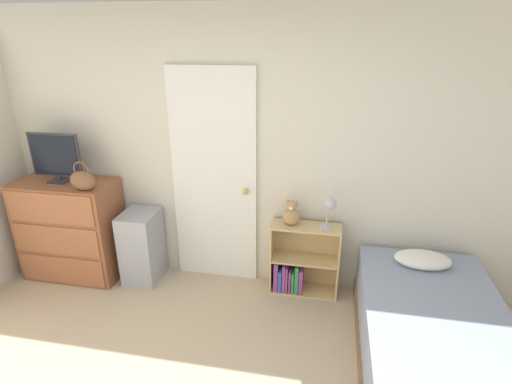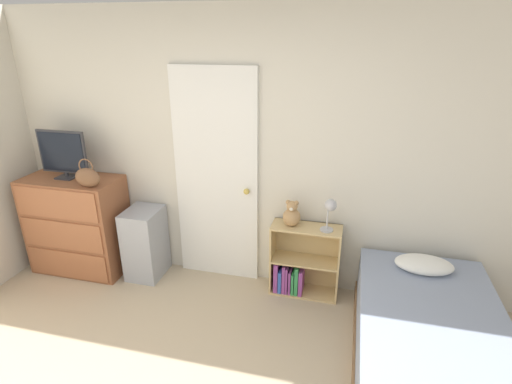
# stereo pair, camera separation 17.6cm
# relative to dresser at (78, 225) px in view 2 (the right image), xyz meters

# --- Properties ---
(wall_back) EXTENTS (10.00, 0.06, 2.55)m
(wall_back) POSITION_rel_dresser_xyz_m (1.68, 0.29, 0.78)
(wall_back) COLOR beige
(wall_back) RESTS_ON ground_plane
(door_closed) EXTENTS (0.80, 0.09, 2.06)m
(door_closed) POSITION_rel_dresser_xyz_m (1.42, 0.24, 0.53)
(door_closed) COLOR white
(door_closed) RESTS_ON ground_plane
(dresser) EXTENTS (0.94, 0.49, 0.99)m
(dresser) POSITION_rel_dresser_xyz_m (0.00, 0.00, 0.00)
(dresser) COLOR brown
(dresser) RESTS_ON ground_plane
(tv) EXTENTS (0.50, 0.16, 0.47)m
(tv) POSITION_rel_dresser_xyz_m (-0.04, 0.02, 0.74)
(tv) COLOR #2D2D33
(tv) RESTS_ON dresser
(handbag) EXTENTS (0.25, 0.10, 0.27)m
(handbag) POSITION_rel_dresser_xyz_m (0.33, -0.15, 0.59)
(handbag) COLOR brown
(handbag) RESTS_ON dresser
(storage_bin) EXTENTS (0.33, 0.40, 0.71)m
(storage_bin) POSITION_rel_dresser_xyz_m (0.71, 0.04, -0.14)
(storage_bin) COLOR #999EA8
(storage_bin) RESTS_ON ground_plane
(bookshelf) EXTENTS (0.63, 0.25, 0.70)m
(bookshelf) POSITION_rel_dresser_xyz_m (2.25, 0.13, -0.22)
(bookshelf) COLOR tan
(bookshelf) RESTS_ON ground_plane
(teddy_bear) EXTENTS (0.16, 0.16, 0.24)m
(teddy_bear) POSITION_rel_dresser_xyz_m (2.17, 0.12, 0.30)
(teddy_bear) COLOR tan
(teddy_bear) RESTS_ON bookshelf
(desk_lamp) EXTENTS (0.13, 0.13, 0.30)m
(desk_lamp) POSITION_rel_dresser_xyz_m (2.50, 0.08, 0.42)
(desk_lamp) COLOR #B2B2B7
(desk_lamp) RESTS_ON bookshelf
(bed) EXTENTS (1.03, 1.95, 0.61)m
(bed) POSITION_rel_dresser_xyz_m (3.29, -0.72, -0.25)
(bed) COLOR brown
(bed) RESTS_ON ground_plane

